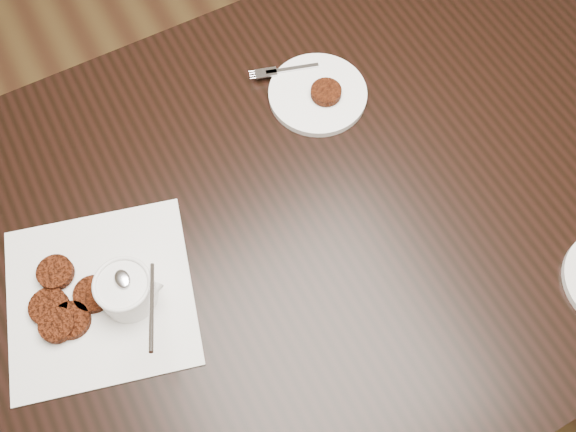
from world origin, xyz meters
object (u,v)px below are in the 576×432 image
object	(u,v)px
table	(352,261)
napkin	(100,296)
sauce_ramekin	(121,283)
plate_with_patty	(318,92)

from	to	relation	value
table	napkin	size ratio (longest dim) A/B	5.18
sauce_ramekin	plate_with_patty	size ratio (longest dim) A/B	0.68
sauce_ramekin	plate_with_patty	xyz separation A→B (m)	(0.45, 0.20, -0.05)
napkin	plate_with_patty	bearing A→B (deg)	19.48
table	sauce_ramekin	distance (m)	0.62
plate_with_patty	table	bearing A→B (deg)	-91.46
sauce_ramekin	plate_with_patty	world-z (taller)	sauce_ramekin
table	napkin	xyz separation A→B (m)	(-0.48, 0.02, 0.38)
napkin	plate_with_patty	distance (m)	0.52
table	plate_with_patty	size ratio (longest dim) A/B	8.22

